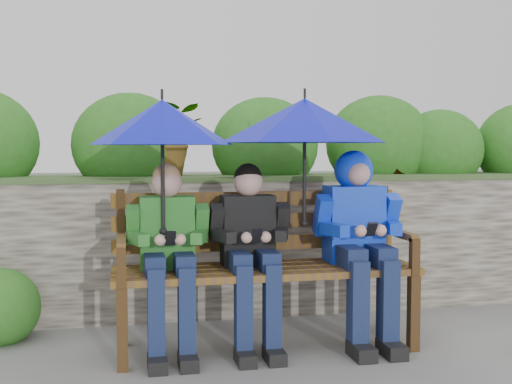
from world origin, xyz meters
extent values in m
plane|color=#5B5B57|center=(0.00, 0.00, 0.00)|extent=(60.00, 60.00, 0.00)
cube|color=#4F4841|center=(0.00, 0.75, 0.50)|extent=(8.00, 0.40, 1.00)
cube|color=#263E1D|center=(0.00, 0.75, 1.01)|extent=(8.00, 0.42, 0.04)
cube|color=#263E1D|center=(0.00, 1.95, 0.48)|extent=(8.00, 2.00, 0.96)
ellipsoid|color=#2E601C|center=(-0.78, 0.97, 1.26)|extent=(0.86, 0.69, 0.78)
ellipsoid|color=#2E601C|center=(0.25, 0.96, 1.25)|extent=(0.84, 0.67, 0.76)
ellipsoid|color=#2E601C|center=(1.24, 1.04, 1.27)|extent=(0.89, 0.71, 0.80)
ellipsoid|color=#2E601C|center=(1.74, 0.95, 1.22)|extent=(0.74, 0.59, 0.66)
sphere|color=pink|center=(-1.68, 0.85, 1.15)|extent=(0.14, 0.14, 0.14)
sphere|color=pink|center=(0.46, 0.85, 1.15)|extent=(0.14, 0.14, 0.14)
sphere|color=pink|center=(1.85, 0.85, 1.15)|extent=(0.14, 0.14, 0.14)
imported|color=#2E601C|center=(-0.49, 0.85, 1.29)|extent=(0.48, 0.41, 0.53)
imported|color=#2E601C|center=(1.27, 0.85, 1.30)|extent=(0.30, 0.30, 0.54)
sphere|color=#2E601C|center=(-1.62, 0.35, 0.21)|extent=(0.51, 0.51, 0.51)
cube|color=#402914|center=(-0.86, -0.39, 0.23)|extent=(0.06, 0.06, 0.46)
cube|color=#402914|center=(-0.86, 0.08, 0.23)|extent=(0.06, 0.06, 0.46)
cube|color=#402914|center=(0.88, -0.39, 0.23)|extent=(0.06, 0.06, 0.46)
cube|color=#402914|center=(0.88, 0.08, 0.23)|extent=(0.06, 0.06, 0.46)
cube|color=brown|center=(0.01, -0.35, 0.48)|extent=(1.85, 0.10, 0.04)
cube|color=brown|center=(0.01, -0.22, 0.48)|extent=(1.85, 0.10, 0.04)
cube|color=brown|center=(0.01, -0.08, 0.48)|extent=(1.85, 0.10, 0.04)
cube|color=brown|center=(0.01, 0.05, 0.48)|extent=(1.85, 0.10, 0.04)
cube|color=#402914|center=(-0.86, 0.10, 0.72)|extent=(0.05, 0.05, 0.52)
cube|color=brown|center=(-0.86, -0.15, 0.69)|extent=(0.05, 0.48, 0.04)
cube|color=#402914|center=(-0.86, -0.39, 0.58)|extent=(0.05, 0.05, 0.23)
cube|color=#402914|center=(0.88, 0.10, 0.72)|extent=(0.05, 0.05, 0.52)
cube|color=brown|center=(0.88, -0.15, 0.69)|extent=(0.05, 0.48, 0.04)
cube|color=#402914|center=(0.88, -0.39, 0.58)|extent=(0.05, 0.05, 0.23)
cube|color=brown|center=(0.01, 0.11, 0.62)|extent=(1.85, 0.04, 0.09)
cube|color=brown|center=(0.01, 0.11, 0.76)|extent=(1.85, 0.04, 0.09)
cube|color=brown|center=(0.01, 0.11, 0.91)|extent=(1.85, 0.04, 0.09)
cube|color=#357F3A|center=(-0.58, -0.05, 0.72)|extent=(0.32, 0.19, 0.44)
sphere|color=tan|center=(-0.58, -0.07, 1.02)|extent=(0.18, 0.18, 0.18)
sphere|color=#B17D50|center=(-0.58, -0.06, 1.05)|extent=(0.17, 0.17, 0.17)
cube|color=#1B314D|center=(-0.67, -0.21, 0.56)|extent=(0.11, 0.30, 0.11)
cube|color=#1B314D|center=(-0.67, -0.36, 0.28)|extent=(0.10, 0.10, 0.56)
cube|color=black|center=(-0.67, -0.42, 0.04)|extent=(0.10, 0.21, 0.08)
cube|color=#1B314D|center=(-0.50, -0.21, 0.56)|extent=(0.11, 0.30, 0.11)
cube|color=#1B314D|center=(-0.50, -0.36, 0.28)|extent=(0.10, 0.10, 0.56)
cube|color=black|center=(-0.50, -0.42, 0.04)|extent=(0.10, 0.21, 0.08)
cube|color=#357F3A|center=(-0.79, -0.10, 0.78)|extent=(0.08, 0.17, 0.24)
cube|color=#357F3A|center=(-0.76, -0.23, 0.71)|extent=(0.12, 0.20, 0.07)
sphere|color=tan|center=(-0.64, -0.31, 0.71)|extent=(0.07, 0.07, 0.07)
cube|color=#357F3A|center=(-0.38, -0.10, 0.78)|extent=(0.08, 0.17, 0.24)
cube|color=#357F3A|center=(-0.41, -0.23, 0.71)|extent=(0.12, 0.20, 0.07)
sphere|color=tan|center=(-0.53, -0.31, 0.71)|extent=(0.07, 0.07, 0.07)
cube|color=black|center=(-0.58, -0.32, 0.72)|extent=(0.06, 0.07, 0.09)
cube|color=black|center=(-0.09, -0.05, 0.72)|extent=(0.32, 0.19, 0.44)
sphere|color=tan|center=(-0.09, -0.07, 1.02)|extent=(0.18, 0.18, 0.18)
sphere|color=black|center=(-0.09, -0.06, 1.05)|extent=(0.17, 0.17, 0.17)
cube|color=#1B314D|center=(-0.17, -0.21, 0.56)|extent=(0.11, 0.30, 0.11)
cube|color=#1B314D|center=(-0.17, -0.36, 0.28)|extent=(0.09, 0.10, 0.56)
cube|color=black|center=(-0.17, -0.41, 0.04)|extent=(0.10, 0.21, 0.08)
cube|color=#1B314D|center=(0.00, -0.21, 0.56)|extent=(0.11, 0.30, 0.11)
cube|color=#1B314D|center=(0.00, -0.36, 0.28)|extent=(0.09, 0.10, 0.56)
cube|color=black|center=(0.00, -0.41, 0.04)|extent=(0.10, 0.21, 0.08)
cube|color=black|center=(-0.29, -0.10, 0.78)|extent=(0.08, 0.17, 0.24)
cube|color=black|center=(-0.26, -0.22, 0.71)|extent=(0.12, 0.20, 0.07)
sphere|color=tan|center=(-0.14, -0.31, 0.71)|extent=(0.07, 0.07, 0.07)
cube|color=black|center=(0.12, -0.10, 0.78)|extent=(0.08, 0.17, 0.24)
cube|color=black|center=(0.09, -0.22, 0.71)|extent=(0.12, 0.20, 0.07)
sphere|color=tan|center=(-0.03, -0.31, 0.71)|extent=(0.07, 0.07, 0.07)
cube|color=black|center=(-0.09, -0.32, 0.72)|extent=(0.06, 0.07, 0.09)
cube|color=#002AD7|center=(0.61, -0.05, 0.75)|extent=(0.36, 0.21, 0.49)
sphere|color=tan|center=(0.61, -0.07, 1.08)|extent=(0.20, 0.20, 0.20)
sphere|color=#002AD7|center=(0.61, -0.04, 1.09)|extent=(0.25, 0.25, 0.25)
sphere|color=tan|center=(0.61, -0.12, 1.07)|extent=(0.15, 0.15, 0.15)
cube|color=#1B314D|center=(0.52, -0.22, 0.57)|extent=(0.13, 0.34, 0.13)
cube|color=#1B314D|center=(0.52, -0.39, 0.28)|extent=(0.11, 0.12, 0.57)
cube|color=black|center=(0.52, -0.46, 0.04)|extent=(0.12, 0.23, 0.08)
cube|color=#1B314D|center=(0.71, -0.22, 0.57)|extent=(0.13, 0.34, 0.13)
cube|color=#1B314D|center=(0.71, -0.39, 0.28)|extent=(0.11, 0.12, 0.57)
cube|color=black|center=(0.71, -0.46, 0.04)|extent=(0.12, 0.23, 0.08)
cube|color=#002AD7|center=(0.38, -0.11, 0.81)|extent=(0.08, 0.19, 0.27)
cube|color=#002AD7|center=(0.41, -0.24, 0.74)|extent=(0.14, 0.22, 0.07)
sphere|color=tan|center=(0.55, -0.34, 0.74)|extent=(0.07, 0.07, 0.07)
cube|color=#002AD7|center=(0.84, -0.11, 0.81)|extent=(0.08, 0.19, 0.27)
cube|color=#002AD7|center=(0.81, -0.24, 0.74)|extent=(0.14, 0.22, 0.07)
sphere|color=tan|center=(0.67, -0.34, 0.74)|extent=(0.07, 0.07, 0.07)
cube|color=black|center=(0.61, -0.35, 0.75)|extent=(0.06, 0.07, 0.09)
cone|color=#070EC6|center=(-0.61, -0.16, 1.38)|extent=(0.83, 0.83, 0.26)
cylinder|color=black|center=(-0.61, -0.16, 1.54)|extent=(0.02, 0.02, 0.06)
cylinder|color=black|center=(-0.61, -0.16, 1.06)|extent=(0.02, 0.02, 0.64)
sphere|color=black|center=(-0.61, -0.16, 0.74)|extent=(0.04, 0.04, 0.04)
cone|color=#070EC6|center=(0.26, -0.11, 1.40)|extent=(1.05, 1.05, 0.27)
cylinder|color=black|center=(0.26, -0.11, 1.57)|extent=(0.02, 0.02, 0.06)
cylinder|color=black|center=(0.26, -0.11, 1.08)|extent=(0.02, 0.02, 0.64)
sphere|color=black|center=(0.26, -0.11, 0.76)|extent=(0.04, 0.04, 0.04)
camera|label=1|loc=(-0.85, -3.93, 1.23)|focal=45.00mm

